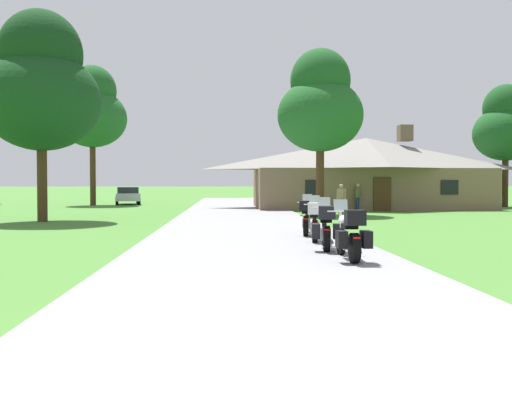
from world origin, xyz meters
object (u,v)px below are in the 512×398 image
at_px(motorcycle_yellow_third_in_row, 315,221).
at_px(parked_silver_suv_far_left, 128,195).
at_px(motorcycle_white_nearest_to_camera, 350,235).
at_px(motorcycle_red_farthest_in_row, 306,217).
at_px(bystander_tan_shirt_beside_signpost, 341,197).
at_px(bystander_olive_shirt_near_lodge, 358,196).
at_px(tree_left_near, 41,87).
at_px(tree_left_far, 92,110).
at_px(tree_by_lodge_front, 320,105).
at_px(motorcycle_white_second_in_row, 326,228).
at_px(tree_right_of_lodge, 506,126).

height_order(motorcycle_yellow_third_in_row, parked_silver_suv_far_left, parked_silver_suv_far_left).
relative_size(motorcycle_yellow_third_in_row, parked_silver_suv_far_left, 0.43).
relative_size(motorcycle_white_nearest_to_camera, motorcycle_red_farthest_in_row, 1.00).
bearing_deg(bystander_tan_shirt_beside_signpost, bystander_olive_shirt_near_lodge, -81.28).
bearing_deg(tree_left_near, parked_silver_suv_far_left, 89.19).
distance_m(bystander_olive_shirt_near_lodge, parked_silver_suv_far_left, 20.05).
relative_size(tree_left_far, tree_by_lodge_front, 1.20).
relative_size(motorcycle_red_farthest_in_row, tree_by_lodge_front, 0.23).
distance_m(tree_by_lodge_front, parked_silver_suv_far_left, 21.18).
bearing_deg(parked_silver_suv_far_left, bystander_tan_shirt_beside_signpost, -56.60).
height_order(motorcycle_white_second_in_row, tree_left_near, tree_left_near).
distance_m(motorcycle_white_nearest_to_camera, motorcycle_white_second_in_row, 2.01).
bearing_deg(bystander_tan_shirt_beside_signpost, tree_right_of_lodge, -109.34).
bearing_deg(motorcycle_white_nearest_to_camera, tree_right_of_lodge, 58.45).
relative_size(motorcycle_yellow_third_in_row, tree_left_near, 0.22).
distance_m(bystander_olive_shirt_near_lodge, tree_left_far, 22.00).
distance_m(tree_right_of_lodge, parked_silver_suv_far_left, 29.25).
bearing_deg(bystander_olive_shirt_near_lodge, tree_left_near, -31.84).
xyz_separation_m(motorcycle_white_nearest_to_camera, tree_left_near, (-10.92, 13.81, 5.40)).
xyz_separation_m(motorcycle_white_second_in_row, tree_by_lodge_front, (2.57, 16.40, 5.32)).
height_order(bystander_olive_shirt_near_lodge, tree_by_lodge_front, tree_by_lodge_front).
height_order(motorcycle_white_nearest_to_camera, motorcycle_yellow_third_in_row, same).
distance_m(motorcycle_white_nearest_to_camera, tree_by_lodge_front, 19.31).
distance_m(motorcycle_white_nearest_to_camera, tree_right_of_lodge, 33.43).
bearing_deg(bystander_olive_shirt_near_lodge, tree_right_of_lodge, 146.50).
height_order(motorcycle_white_second_in_row, tree_by_lodge_front, tree_by_lodge_front).
bearing_deg(bystander_tan_shirt_beside_signpost, tree_left_far, 0.78).
xyz_separation_m(bystander_olive_shirt_near_lodge, parked_silver_suv_far_left, (-15.98, 12.10, -0.17)).
distance_m(motorcycle_white_nearest_to_camera, tree_left_near, 18.41).
distance_m(motorcycle_white_second_in_row, tree_left_near, 16.85).
relative_size(motorcycle_white_second_in_row, motorcycle_red_farthest_in_row, 1.00).
xyz_separation_m(motorcycle_white_second_in_row, bystander_tan_shirt_beside_signpost, (3.94, 17.45, 0.32)).
height_order(motorcycle_white_nearest_to_camera, bystander_tan_shirt_beside_signpost, bystander_tan_shirt_beside_signpost).
bearing_deg(motorcycle_red_farthest_in_row, motorcycle_white_second_in_row, -81.73).
distance_m(tree_left_far, tree_right_of_lodge, 30.84).
bearing_deg(motorcycle_white_nearest_to_camera, motorcycle_red_farthest_in_row, 91.04).
bearing_deg(motorcycle_white_second_in_row, parked_silver_suv_far_left, 115.39).
height_order(motorcycle_yellow_third_in_row, tree_by_lodge_front, tree_by_lodge_front).
relative_size(bystander_olive_shirt_near_lodge, tree_by_lodge_front, 0.19).
xyz_separation_m(motorcycle_white_nearest_to_camera, bystander_olive_shirt_near_lodge, (5.35, 22.19, 0.34)).
bearing_deg(bystander_tan_shirt_beside_signpost, tree_left_near, 59.76).
height_order(tree_left_far, parked_silver_suv_far_left, tree_left_far).
height_order(motorcycle_white_nearest_to_camera, motorcycle_white_second_in_row, same).
relative_size(bystander_olive_shirt_near_lodge, tree_left_near, 0.18).
bearing_deg(motorcycle_red_farthest_in_row, motorcycle_yellow_third_in_row, -81.15).
relative_size(bystander_olive_shirt_near_lodge, bystander_tan_shirt_beside_signpost, 1.01).
distance_m(bystander_tan_shirt_beside_signpost, tree_left_near, 16.54).
xyz_separation_m(tree_left_near, tree_by_lodge_front, (13.32, 4.60, -0.09)).
xyz_separation_m(bystander_tan_shirt_beside_signpost, tree_right_of_lodge, (13.71, 8.55, 4.89)).
xyz_separation_m(motorcycle_red_farthest_in_row, parked_silver_suv_far_left, (-10.56, 28.09, 0.16)).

